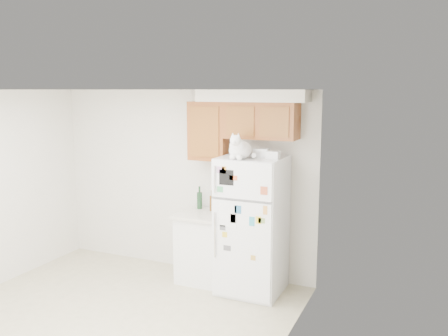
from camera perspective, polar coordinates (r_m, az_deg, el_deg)
The scene contains 9 objects.
ground_plane at distance 5.44m, azimuth -15.38°, elevation -18.34°, with size 3.80×4.00×0.01m, color #BFB493.
room_shell at distance 5.02m, azimuth -13.37°, elevation -0.33°, with size 3.84×4.04×2.52m.
refrigerator at distance 5.88m, azimuth 3.36°, elevation -6.88°, with size 0.76×0.78×1.70m.
base_counter at distance 6.32m, azimuth -2.38°, elevation -9.38°, with size 0.64×0.64×0.92m.
cat at distance 5.50m, azimuth 1.88°, elevation 2.32°, with size 0.31×0.46×0.32m.
storage_box_back at distance 5.71m, azimuth 4.51°, elevation 1.85°, with size 0.18×0.13×0.10m, color white.
storage_box_front at distance 5.56m, azimuth 5.91°, elevation 1.56°, with size 0.15×0.11×0.09m, color white.
bottle_green at distance 6.35m, azimuth -2.96°, elevation -3.57°, with size 0.07×0.07×0.31m, color #19381E, non-canonical shape.
bottle_amber at distance 6.25m, azimuth -1.46°, elevation -3.95°, with size 0.06×0.06×0.27m, color #593814, non-canonical shape.
Camera 1 is at (3.12, -3.69, 2.50)m, focal length 38.00 mm.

